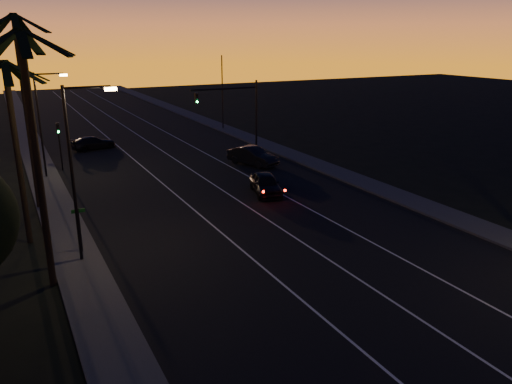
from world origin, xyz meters
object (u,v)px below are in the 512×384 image
signal_mast (235,104)px  right_car (253,156)px  cross_car (93,143)px  lead_car (266,184)px

signal_mast → right_car: 7.16m
signal_mast → right_car: (-1.05, -5.87, -3.95)m
signal_mast → cross_car: (-12.69, 7.51, -4.10)m
right_car → cross_car: right_car is taller
signal_mast → cross_car: 15.31m
right_car → signal_mast: bearing=79.9°
lead_car → right_car: size_ratio=1.00×
right_car → lead_car: bearing=-110.7°
lead_car → cross_car: 23.19m
lead_car → cross_car: (-8.56, 21.55, -0.10)m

